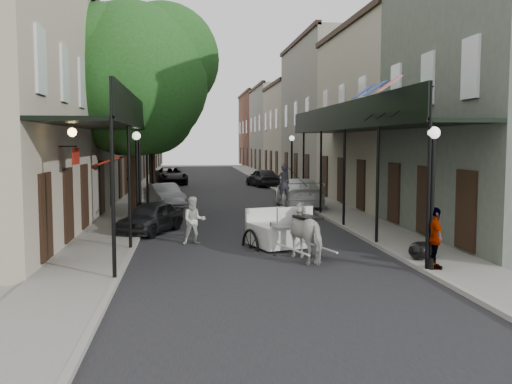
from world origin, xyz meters
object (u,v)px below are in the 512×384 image
object	(u,v)px
pedestrian_walking	(194,221)
pedestrian_sidewalk_right	(435,238)
tree_far	(157,107)
car_left_mid	(164,196)
pedestrian_sidewalk_left	(132,180)
carriage	(271,214)
horse	(309,232)
car_right_far	(263,177)
lamppost_right_near	(432,196)
car_right_near	(298,193)
lamppost_left	(137,179)
lamppost_right_far	(292,165)
car_left_near	(151,217)
car_left_far	(171,176)
tree_near	(141,74)

from	to	relation	value
pedestrian_walking	pedestrian_sidewalk_right	distance (m)	7.97
tree_far	car_left_mid	distance (m)	11.46
pedestrian_sidewalk_left	carriage	bearing A→B (deg)	91.25
horse	pedestrian_walking	xyz separation A→B (m)	(-3.29, 3.02, -0.02)
horse	tree_far	bearing A→B (deg)	-94.46
pedestrian_sidewalk_right	car_left_mid	xyz separation A→B (m)	(-7.61, 16.00, -0.30)
horse	car_right_far	distance (m)	27.81
lamppost_right_near	car_right_near	distance (m)	15.38
lamppost_left	carriage	world-z (taller)	lamppost_left
lamppost_left	lamppost_right_far	size ratio (longest dim) A/B	1.00
car_right_near	car_right_far	bearing A→B (deg)	-86.44
lamppost_left	carriage	size ratio (longest dim) A/B	1.35
car_right_far	car_left_near	bearing A→B (deg)	60.44
car_left_far	lamppost_right_near	bearing A→B (deg)	-85.59
car_right_far	car_left_far	bearing A→B (deg)	-36.20
pedestrian_walking	horse	bearing A→B (deg)	-50.89
pedestrian_sidewalk_right	carriage	bearing A→B (deg)	44.44
pedestrian_sidewalk_left	car_left_mid	world-z (taller)	pedestrian_sidewalk_left
tree_near	pedestrian_sidewalk_right	distance (m)	15.80
lamppost_right_near	pedestrian_sidewalk_left	bearing A→B (deg)	112.61
lamppost_left	horse	bearing A→B (deg)	-48.13
car_left_far	car_right_far	size ratio (longest dim) A/B	1.22
horse	pedestrian_sidewalk_left	world-z (taller)	pedestrian_sidewalk_left
car_left_mid	lamppost_right_far	bearing A→B (deg)	10.21
pedestrian_walking	pedestrian_sidewalk_right	xyz separation A→B (m)	(6.20, -5.00, 0.12)
tree_near	car_left_far	world-z (taller)	tree_near
tree_near	lamppost_right_far	distance (m)	12.24
car_right_far	tree_far	bearing A→B (deg)	12.67
tree_far	pedestrian_walking	world-z (taller)	tree_far
lamppost_right_far	carriage	bearing A→B (deg)	-102.92
pedestrian_walking	car_right_far	distance (m)	25.33
lamppost_right_far	tree_near	bearing A→B (deg)	-136.69
tree_near	pedestrian_sidewalk_right	xyz separation A→B (m)	(8.40, -12.18, -5.56)
pedestrian_sidewalk_left	car_left_far	world-z (taller)	pedestrian_sidewalk_left
lamppost_left	pedestrian_walking	xyz separation A→B (m)	(2.10, -3.00, -1.24)
car_left_mid	car_left_far	bearing A→B (deg)	72.67
car_left_near	car_right_near	bearing A→B (deg)	70.42
car_right_near	pedestrian_walking	bearing A→B (deg)	65.08
lamppost_right_far	pedestrian_sidewalk_left	world-z (taller)	lamppost_right_far
tree_near	car_right_near	distance (m)	10.17
horse	pedestrian_sidewalk_left	bearing A→B (deg)	-89.32
tree_near	lamppost_right_near	bearing A→B (deg)	-55.73
tree_near	tree_far	distance (m)	14.02
tree_far	pedestrian_walking	xyz separation A→B (m)	(2.25, -21.18, -5.03)
lamppost_left	pedestrian_sidewalk_left	size ratio (longest dim) A/B	2.17
pedestrian_walking	carriage	bearing A→B (deg)	-21.11
car_left_near	car_right_far	xyz separation A→B (m)	(7.20, 22.09, 0.11)
tree_near	car_right_near	size ratio (longest dim) A/B	1.81
tree_near	pedestrian_sidewalk_left	distance (m)	12.94
pedestrian_walking	pedestrian_sidewalk_left	bearing A→B (deg)	93.05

